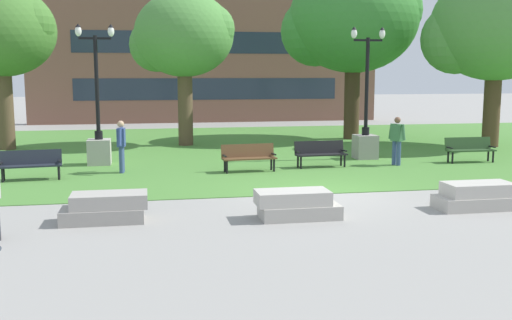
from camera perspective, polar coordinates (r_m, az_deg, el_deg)
The scene contains 17 objects.
ground_plane at distance 16.39m, azimuth 6.47°, elevation -3.26°, with size 140.00×140.00×0.00m, color gray.
grass_lawn at distance 25.99m, azimuth 0.04°, elevation 1.12°, with size 40.00×20.00×0.02m, color #4C8438.
concrete_block_center at distance 13.69m, azimuth -14.11°, elevation -4.46°, with size 1.89×0.90×0.64m.
concrete_block_left at distance 13.62m, azimuth 3.85°, elevation -4.28°, with size 1.89×0.90×0.64m.
concrete_block_right at distance 15.46m, azimuth 20.18°, elevation -3.27°, with size 1.86×0.90×0.64m.
park_bench_near_left at distance 19.54m, azimuth -20.64°, elevation -0.26°, with size 1.85×0.73×0.90m.
park_bench_near_right at distance 20.89m, azimuth 6.15°, elevation 0.76°, with size 1.83×0.65×0.90m.
park_bench_far_left at distance 23.26m, azimuth 19.67°, elevation 1.09°, with size 1.80×0.54×0.90m.
park_bench_far_right at distance 19.83m, azimuth -0.70°, elevation 0.40°, with size 1.84×0.67×0.90m.
lamp_post_center at distance 21.99m, azimuth -14.75°, elevation 2.18°, with size 1.32×0.80×4.93m.
lamp_post_right at distance 23.11m, azimuth 10.39°, elevation 2.61°, with size 1.32×0.80×4.94m.
tree_far_right at distance 29.99m, azimuth 9.13°, elevation 13.07°, with size 6.53×6.22×8.52m.
tree_near_left at distance 27.15m, azimuth -6.98°, elevation 11.60°, with size 4.60×4.38×6.78m.
tree_near_right at distance 28.42m, azimuth 21.78°, elevation 11.67°, with size 5.89×5.61×7.66m.
person_bystander_near_lawn at distance 20.02m, azimuth -12.71°, elevation 1.55°, with size 0.28×0.91×1.71m.
person_bystander_far_lawn at distance 21.69m, azimuth 13.27°, elevation 2.04°, with size 0.41×0.74×1.71m.
building_facade_distant at distance 40.09m, azimuth -4.62°, elevation 10.64°, with size 22.94×1.03×9.82m.
Camera 1 is at (-4.72, -15.35, 3.28)m, focal length 42.00 mm.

